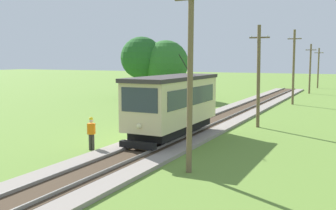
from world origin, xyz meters
TOP-DOWN VIEW (x-y plane):
  - red_tram at (0.00, 17.71)m, footprint 2.60×8.54m
  - utility_pole_near_tram at (3.54, 11.90)m, footprint 1.40×0.41m
  - utility_pole_mid at (3.54, 24.10)m, footprint 1.40×0.58m
  - utility_pole_far at (3.54, 39.65)m, footprint 1.40×0.58m
  - utility_pole_distant at (3.54, 54.35)m, footprint 1.40×0.30m
  - utility_pole_horizon at (3.54, 65.67)m, footprint 1.40×0.30m
  - track_worker at (-2.72, 13.33)m, footprint 0.43×0.34m
  - tree_right_near at (-11.47, 39.78)m, footprint 5.53×5.53m
  - tree_left_far at (-14.23, 38.73)m, footprint 5.15×5.15m

SIDE VIEW (x-z plane):
  - track_worker at x=-2.72m, z-range 0.09..1.88m
  - red_tram at x=0.00m, z-range -0.20..4.59m
  - utility_pole_horizon at x=3.54m, z-range 0.10..6.65m
  - utility_pole_distant at x=3.54m, z-range 0.10..6.94m
  - utility_pole_mid at x=3.54m, z-range 0.10..7.23m
  - utility_pole_far at x=3.54m, z-range 0.10..7.92m
  - utility_pole_near_tram at x=3.54m, z-range 0.10..8.37m
  - tree_right_near at x=-11.47m, z-range 0.76..7.83m
  - tree_left_far at x=-14.23m, z-range 1.17..8.68m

